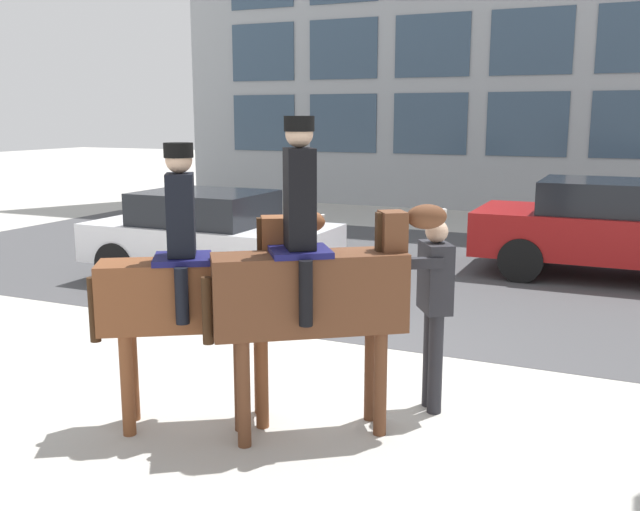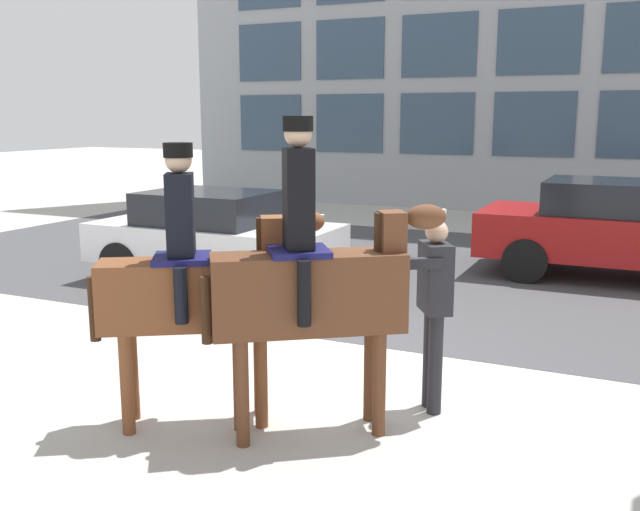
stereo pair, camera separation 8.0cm
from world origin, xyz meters
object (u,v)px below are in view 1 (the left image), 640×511
(pedestrian_bystander, at_px, (433,300))
(street_car_near_lane, at_px, (209,235))
(mounted_horse_lead, at_px, (197,285))
(mounted_horse_companion, at_px, (314,282))
(street_car_far_lane, at_px, (618,228))

(pedestrian_bystander, bearing_deg, street_car_near_lane, -69.44)
(mounted_horse_lead, xyz_separation_m, mounted_horse_companion, (0.97, 0.24, 0.07))
(street_car_far_lane, bearing_deg, mounted_horse_lead, -112.19)
(mounted_horse_companion, bearing_deg, street_car_far_lane, 38.73)
(pedestrian_bystander, bearing_deg, mounted_horse_companion, 15.62)
(street_car_far_lane, bearing_deg, mounted_horse_companion, -106.11)
(street_car_near_lane, bearing_deg, street_car_far_lane, 27.35)
(street_car_near_lane, bearing_deg, pedestrian_bystander, -36.93)
(pedestrian_bystander, relative_size, street_car_far_lane, 0.38)
(mounted_horse_lead, height_order, street_car_near_lane, mounted_horse_lead)
(mounted_horse_companion, xyz_separation_m, pedestrian_bystander, (0.77, 0.86, -0.27))
(mounted_horse_lead, bearing_deg, mounted_horse_companion, -17.89)
(mounted_horse_lead, height_order, pedestrian_bystander, mounted_horse_lead)
(mounted_horse_lead, height_order, mounted_horse_companion, mounted_horse_companion)
(mounted_horse_companion, height_order, pedestrian_bystander, mounted_horse_companion)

